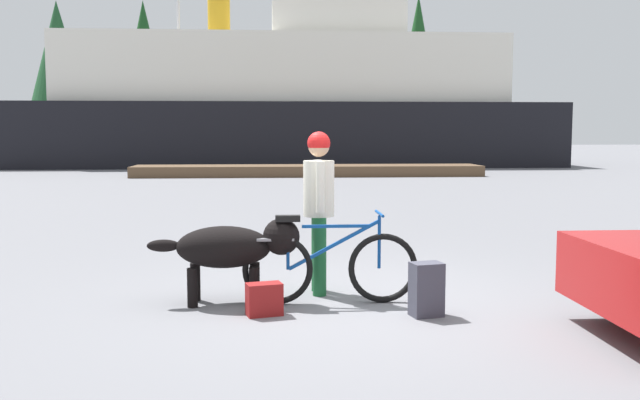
{
  "coord_description": "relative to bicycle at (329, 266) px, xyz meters",
  "views": [
    {
      "loc": [
        -0.79,
        -6.69,
        1.68
      ],
      "look_at": [
        -0.21,
        1.47,
        0.88
      ],
      "focal_mm": 39.24,
      "sensor_mm": 36.0,
      "label": 1
    }
  ],
  "objects": [
    {
      "name": "pine_tree_far_right",
      "position": [
        10.16,
        44.11,
        6.83
      ],
      "size": [
        3.21,
        3.21,
        11.47
      ],
      "color": "#4C331E",
      "rests_on": "ground_plane"
    },
    {
      "name": "person_cyclist",
      "position": [
        -0.07,
        0.45,
        0.63
      ],
      "size": [
        0.32,
        0.53,
        1.68
      ],
      "color": "#19592D",
      "rests_on": "ground_plane"
    },
    {
      "name": "ground_plane",
      "position": [
        0.23,
        0.0,
        -0.38
      ],
      "size": [
        160.0,
        160.0,
        0.0
      ],
      "primitive_type": "plane",
      "color": "slate"
    },
    {
      "name": "backpack",
      "position": [
        0.85,
        -0.53,
        -0.13
      ],
      "size": [
        0.32,
        0.26,
        0.49
      ],
      "primitive_type": "cube",
      "rotation": [
        0.0,
        0.0,
        0.22
      ],
      "color": "#3F3F4C",
      "rests_on": "ground_plane"
    },
    {
      "name": "pine_tree_center",
      "position": [
        3.72,
        42.96,
        5.92
      ],
      "size": [
        3.49,
        3.49,
        9.89
      ],
      "color": "#4C331E",
      "rests_on": "ground_plane"
    },
    {
      "name": "handbag_pannier",
      "position": [
        -0.63,
        -0.4,
        -0.23
      ],
      "size": [
        0.36,
        0.26,
        0.3
      ],
      "primitive_type": "cube",
      "rotation": [
        0.0,
        0.0,
        0.26
      ],
      "color": "maroon",
      "rests_on": "ground_plane"
    },
    {
      "name": "bicycle",
      "position": [
        0.0,
        0.0,
        0.0
      ],
      "size": [
        1.72,
        0.44,
        0.9
      ],
      "color": "black",
      "rests_on": "ground_plane"
    },
    {
      "name": "dog",
      "position": [
        -0.93,
        0.08,
        0.18
      ],
      "size": [
        1.48,
        0.48,
        0.84
      ],
      "color": "black",
      "rests_on": "ground_plane"
    },
    {
      "name": "sailboat_moored",
      "position": [
        -5.0,
        28.4,
        0.14
      ],
      "size": [
        6.8,
        1.91,
        9.38
      ],
      "color": "silver",
      "rests_on": "ground_plane"
    },
    {
      "name": "ferry_boat",
      "position": [
        0.21,
        28.93,
        2.64
      ],
      "size": [
        26.41,
        8.48,
        8.62
      ],
      "color": "black",
      "rests_on": "ground_plane"
    },
    {
      "name": "dock_pier",
      "position": [
        0.85,
        19.75,
        -0.18
      ],
      "size": [
        13.09,
        2.02,
        0.4
      ],
      "primitive_type": "cube",
      "color": "brown",
      "rests_on": "ground_plane"
    },
    {
      "name": "pine_tree_far_left",
      "position": [
        -14.88,
        42.41,
        6.27
      ],
      "size": [
        4.0,
        4.0,
        10.46
      ],
      "color": "#4C331E",
      "rests_on": "ground_plane"
    },
    {
      "name": "pine_tree_mid_back",
      "position": [
        -10.6,
        50.85,
        7.06
      ],
      "size": [
        4.09,
        4.09,
        12.06
      ],
      "color": "#4C331E",
      "rests_on": "ground_plane"
    }
  ]
}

